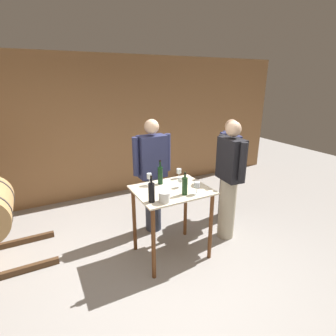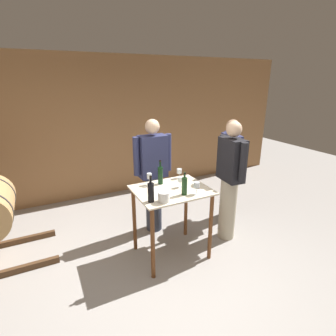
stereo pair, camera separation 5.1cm
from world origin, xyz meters
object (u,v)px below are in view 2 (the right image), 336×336
wine_glass_far_side (179,171)px  person_host (229,168)px  person_visitor_with_scarf (153,174)px  wine_bottle_far_left (151,192)px  wine_glass_near_center (180,180)px  ice_bucket (164,197)px  wine_bottle_left (160,175)px  wine_bottle_center (184,186)px  person_visitor_bearded (230,179)px  wine_glass_near_left (149,176)px  wine_glass_near_right (197,185)px

wine_glass_far_side → person_host: (1.03, 0.17, -0.16)m
person_visitor_with_scarf → wine_bottle_far_left: bearing=-114.8°
wine_glass_near_center → ice_bucket: 0.47m
wine_bottle_left → wine_glass_far_side: size_ratio=2.39×
wine_bottle_left → wine_bottle_center: bearing=-75.9°
person_visitor_with_scarf → person_visitor_bearded: (0.87, -0.68, 0.00)m
wine_glass_near_left → wine_glass_near_center: 0.41m
wine_glass_near_right → wine_glass_near_center: bearing=103.9°
ice_bucket → person_visitor_bearded: bearing=13.1°
wine_glass_near_right → person_host: 1.34m
wine_bottle_left → wine_glass_near_center: (0.18, -0.21, -0.03)m
wine_glass_near_left → ice_bucket: 0.55m
wine_bottle_center → wine_glass_near_right: 0.15m
wine_glass_near_left → ice_bucket: size_ratio=1.19×
wine_bottle_far_left → wine_bottle_left: 0.54m
wine_bottle_far_left → wine_glass_near_left: wine_bottle_far_left is taller
ice_bucket → person_visitor_with_scarf: bearing=73.6°
wine_bottle_left → person_host: 1.38m
wine_glass_near_left → wine_glass_near_right: size_ratio=1.01×
wine_glass_near_right → wine_bottle_far_left: bearing=174.4°
wine_bottle_left → ice_bucket: size_ratio=2.49×
wine_glass_near_center → person_visitor_bearded: 0.80m
wine_bottle_far_left → person_visitor_bearded: (1.28, 0.20, -0.15)m
wine_bottle_far_left → ice_bucket: bearing=-27.8°
wine_bottle_center → person_host: person_host is taller
wine_glass_near_left → wine_glass_far_side: wine_glass_near_left is taller
wine_glass_far_side → person_visitor_bearded: 0.72m
wine_glass_near_center → wine_glass_far_side: 0.32m
wine_glass_near_left → wine_glass_near_right: 0.65m
wine_bottle_left → ice_bucket: 0.54m
ice_bucket → person_host: 1.72m
wine_glass_near_left → person_visitor_bearded: 1.15m
wine_glass_near_center → person_visitor_with_scarf: bearing=97.4°
ice_bucket → person_visitor_bearded: size_ratio=0.08×
wine_bottle_far_left → wine_glass_near_left: size_ratio=1.98×
wine_glass_near_center → person_host: 1.27m
wine_bottle_far_left → person_visitor_with_scarf: person_visitor_with_scarf is taller
wine_bottle_far_left → wine_glass_far_side: (0.64, 0.50, -0.02)m
ice_bucket → wine_bottle_far_left: bearing=152.2°
wine_bottle_far_left → wine_glass_near_right: bearing=-5.6°
wine_glass_near_left → wine_glass_far_side: size_ratio=1.15×
wine_bottle_far_left → ice_bucket: (0.13, -0.07, -0.06)m
person_visitor_bearded → ice_bucket: bearing=-166.9°
ice_bucket → person_visitor_with_scarf: (0.28, 0.95, -0.09)m
wine_glass_near_left → person_host: person_host is taller
wine_bottle_far_left → person_host: size_ratio=0.19×
wine_glass_near_left → person_visitor_bearded: (1.10, -0.27, -0.14)m
wine_bottle_center → wine_glass_far_side: size_ratio=2.09×
wine_glass_near_center → wine_glass_far_side: bearing=63.2°
wine_bottle_far_left → wine_glass_far_side: 0.81m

